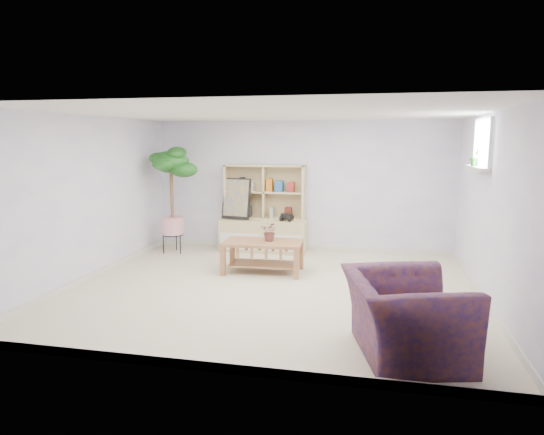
% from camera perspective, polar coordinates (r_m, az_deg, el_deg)
% --- Properties ---
extents(floor, '(5.50, 5.00, 0.01)m').
position_cam_1_polar(floor, '(6.81, 0.10, -8.43)').
color(floor, beige).
rests_on(floor, ground).
extents(ceiling, '(5.50, 5.00, 0.01)m').
position_cam_1_polar(ceiling, '(6.50, 0.11, 12.19)').
color(ceiling, white).
rests_on(ceiling, walls).
extents(walls, '(5.51, 5.01, 2.40)m').
position_cam_1_polar(walls, '(6.55, 0.11, 1.64)').
color(walls, silver).
rests_on(walls, floor).
extents(baseboard, '(5.50, 5.00, 0.10)m').
position_cam_1_polar(baseboard, '(6.79, 0.10, -8.03)').
color(baseboard, silver).
rests_on(baseboard, floor).
extents(window, '(0.10, 0.98, 0.68)m').
position_cam_1_polar(window, '(7.08, 23.60, 7.95)').
color(window, silver).
rests_on(window, walls).
extents(window_sill, '(0.14, 1.00, 0.04)m').
position_cam_1_polar(window_sill, '(7.08, 22.96, 5.39)').
color(window_sill, silver).
rests_on(window_sill, walls).
extents(storage_unit, '(1.60, 0.54, 1.60)m').
position_cam_1_polar(storage_unit, '(8.91, -0.99, 1.04)').
color(storage_unit, tan).
rests_on(storage_unit, floor).
extents(poster, '(0.56, 0.23, 0.76)m').
position_cam_1_polar(poster, '(8.94, -4.22, 2.21)').
color(poster, gold).
rests_on(poster, storage_unit).
extents(toy_truck, '(0.31, 0.24, 0.15)m').
position_cam_1_polar(toy_truck, '(8.76, 1.74, 0.08)').
color(toy_truck, black).
rests_on(toy_truck, storage_unit).
extents(coffee_table, '(1.23, 0.71, 0.49)m').
position_cam_1_polar(coffee_table, '(7.59, -1.08, -4.64)').
color(coffee_table, brown).
rests_on(coffee_table, floor).
extents(table_plant, '(0.32, 0.30, 0.30)m').
position_cam_1_polar(table_plant, '(7.52, -0.22, -1.65)').
color(table_plant, '#1B6417').
rests_on(table_plant, coffee_table).
extents(floor_tree, '(0.94, 0.94, 1.93)m').
position_cam_1_polar(floor_tree, '(8.94, -11.68, 1.97)').
color(floor_tree, '#0E4F0D').
rests_on(floor_tree, floor).
extents(armchair, '(1.31, 1.43, 0.89)m').
position_cam_1_polar(armchair, '(4.86, 15.39, -10.53)').
color(armchair, navy).
rests_on(armchair, floor).
extents(sill_plant, '(0.17, 0.16, 0.25)m').
position_cam_1_polar(sill_plant, '(7.23, 22.79, 6.61)').
color(sill_plant, '#0E4F0D').
rests_on(sill_plant, window_sill).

